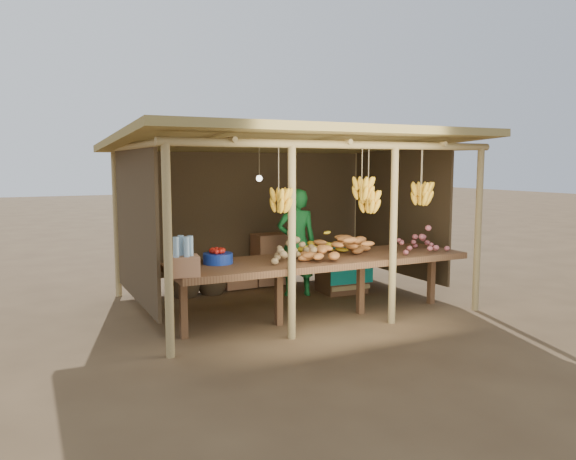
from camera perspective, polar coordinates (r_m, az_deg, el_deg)
name	(u,v)px	position (r m, az deg, el deg)	size (l,w,h in m)	color
ground	(288,303)	(8.11, 0.00, -7.39)	(60.00, 60.00, 0.00)	brown
stall_structure	(292,169)	(7.80, 0.45, 6.20)	(4.70, 3.50, 2.43)	tan
counter	(321,262)	(7.14, 3.41, -3.29)	(3.90, 1.05, 0.80)	brown
potato_heap	(297,245)	(6.94, 0.88, -1.55)	(0.87, 0.52, 0.36)	#9E8051
sweet_potato_heap	(338,243)	(7.16, 5.10, -1.30)	(1.10, 0.66, 0.36)	#AB642C
onion_heap	(417,239)	(7.76, 13.02, -0.85)	(0.79, 0.47, 0.36)	#AB5358
banana_pile	(322,239)	(7.53, 3.45, -0.95)	(0.58, 0.35, 0.35)	yellow
tomato_basin	(218,257)	(6.73, -7.13, -2.75)	(0.35, 0.35, 0.19)	navy
bottle_box	(182,261)	(6.04, -10.67, -3.08)	(0.38, 0.32, 0.43)	#9B6645
vendor	(297,242)	(8.41, 0.88, -1.28)	(0.59, 0.39, 1.61)	#19712D
tarp_crate	(341,269)	(8.74, 5.44, -4.01)	(0.76, 0.66, 0.86)	brown
carton_stack	(259,264)	(9.13, -2.95, -3.46)	(1.09, 0.42, 0.82)	#9B6645
burlap_sacks	(198,277)	(8.61, -9.09, -4.77)	(0.89, 0.46, 0.63)	#453420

